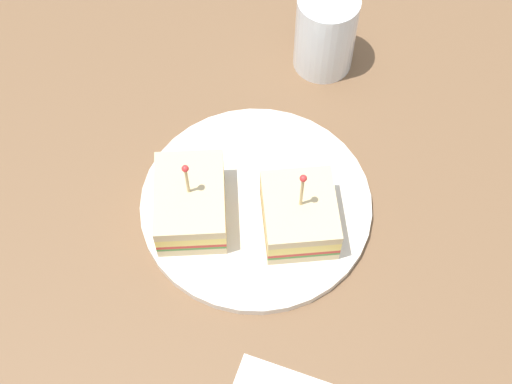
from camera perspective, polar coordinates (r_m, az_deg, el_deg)
ground_plane at (r=76.50cm, az=0.00°, el=-1.53°), size 99.76×99.76×2.00cm
plate at (r=75.18cm, az=0.00°, el=-0.97°), size 24.06×24.06×1.03cm
sandwich_half_front at (r=71.51cm, az=3.44°, el=-1.82°), size 7.33×8.41×9.57cm
sandwich_half_back at (r=72.35cm, az=-5.18°, el=-0.84°), size 6.94×9.53×9.02cm
drink_glass at (r=84.13cm, az=5.47°, el=12.12°), size 6.92×6.92×9.93cm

